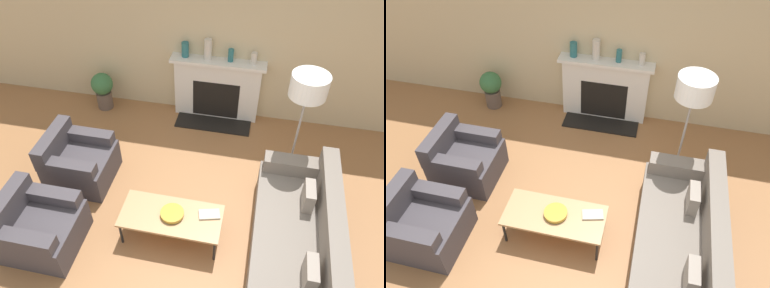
# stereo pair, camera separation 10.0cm
# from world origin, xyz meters

# --- Properties ---
(ground_plane) EXTENTS (18.00, 18.00, 0.00)m
(ground_plane) POSITION_xyz_m (0.00, 0.00, 0.00)
(ground_plane) COLOR #99663D
(wall_back) EXTENTS (18.00, 0.06, 2.90)m
(wall_back) POSITION_xyz_m (0.00, 2.83, 1.45)
(wall_back) COLOR #C6B289
(wall_back) RESTS_ON ground_plane
(fireplace) EXTENTS (1.51, 0.59, 1.07)m
(fireplace) POSITION_xyz_m (-0.18, 2.68, 0.52)
(fireplace) COLOR silver
(fireplace) RESTS_ON ground_plane
(couch) EXTENTS (0.92, 2.25, 0.83)m
(couch) POSITION_xyz_m (1.18, 0.16, 0.31)
(couch) COLOR slate
(couch) RESTS_ON ground_plane
(armchair_near) EXTENTS (0.85, 0.82, 0.77)m
(armchair_near) POSITION_xyz_m (-1.83, -0.26, 0.30)
(armchair_near) COLOR #423D42
(armchair_near) RESTS_ON ground_plane
(armchair_far) EXTENTS (0.85, 0.82, 0.77)m
(armchair_far) POSITION_xyz_m (-1.83, 0.85, 0.30)
(armchair_far) COLOR #423D42
(armchair_far) RESTS_ON ground_plane
(coffee_table) EXTENTS (1.22, 0.56, 0.39)m
(coffee_table) POSITION_xyz_m (-0.32, 0.17, 0.36)
(coffee_table) COLOR tan
(coffee_table) RESTS_ON ground_plane
(bowl) EXTENTS (0.28, 0.28, 0.05)m
(bowl) POSITION_xyz_m (-0.31, 0.18, 0.42)
(bowl) COLOR #BC8E2D
(bowl) RESTS_ON coffee_table
(book) EXTENTS (0.28, 0.20, 0.02)m
(book) POSITION_xyz_m (0.13, 0.27, 0.40)
(book) COLOR #B2A893
(book) RESTS_ON coffee_table
(floor_lamp) EXTENTS (0.46, 0.46, 1.69)m
(floor_lamp) POSITION_xyz_m (1.07, 1.51, 1.47)
(floor_lamp) COLOR gray
(floor_lamp) RESTS_ON ground_plane
(mantel_vase_left) EXTENTS (0.11, 0.11, 0.24)m
(mantel_vase_left) POSITION_xyz_m (-0.70, 2.70, 1.18)
(mantel_vase_left) COLOR #28666B
(mantel_vase_left) RESTS_ON fireplace
(mantel_vase_center_left) EXTENTS (0.12, 0.12, 0.32)m
(mantel_vase_center_left) POSITION_xyz_m (-0.35, 2.70, 1.23)
(mantel_vase_center_left) COLOR beige
(mantel_vase_center_left) RESTS_ON fireplace
(mantel_vase_center_right) EXTENTS (0.09, 0.09, 0.20)m
(mantel_vase_center_right) POSITION_xyz_m (0.01, 2.70, 1.17)
(mantel_vase_center_right) COLOR #28666B
(mantel_vase_center_right) RESTS_ON fireplace
(mantel_vase_right) EXTENTS (0.09, 0.09, 0.18)m
(mantel_vase_right) POSITION_xyz_m (0.36, 2.70, 1.16)
(mantel_vase_right) COLOR beige
(mantel_vase_right) RESTS_ON fireplace
(potted_plant) EXTENTS (0.37, 0.37, 0.67)m
(potted_plant) POSITION_xyz_m (-2.12, 2.51, 0.38)
(potted_plant) COLOR brown
(potted_plant) RESTS_ON ground_plane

